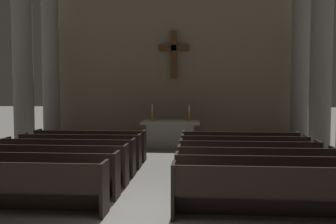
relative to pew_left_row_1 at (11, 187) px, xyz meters
The scene contains 21 objects.
ground_plane 2.33m from the pew_left_row_1, ahead, with size 80.00×80.00×0.00m, color slate.
pew_left_row_1 is the anchor object (origin of this frame).
pew_left_row_2 0.98m from the pew_left_row_1, 90.00° to the left, with size 3.41×0.50×0.95m.
pew_left_row_3 1.96m from the pew_left_row_1, 90.00° to the left, with size 3.41×0.50×0.95m.
pew_left_row_4 2.95m from the pew_left_row_1, 90.00° to the left, with size 3.41×0.50×0.95m.
pew_left_row_5 3.93m from the pew_left_row_1, 90.00° to the left, with size 3.41×0.50×0.95m.
pew_left_row_6 4.91m from the pew_left_row_1, 90.00° to the left, with size 3.41×0.50×0.95m.
pew_right_row_1 4.56m from the pew_left_row_1, ahead, with size 3.41×0.50×0.95m.
pew_right_row_2 4.66m from the pew_left_row_1, 12.16° to the left, with size 3.41×0.50×0.95m.
pew_right_row_3 4.96m from the pew_left_row_1, 23.32° to the left, with size 3.41×0.50×0.95m.
pew_right_row_4 5.43m from the pew_left_row_1, 32.89° to the left, with size 3.41×0.50×0.95m.
pew_right_row_5 6.02m from the pew_left_row_1, 40.77° to the left, with size 3.41×0.50×0.95m.
pew_right_row_6 6.70m from the pew_left_row_1, 47.14° to the left, with size 3.41×0.50×0.95m.
column_left_third 7.17m from the pew_left_row_1, 113.68° to the left, with size 1.02×1.02×6.20m.
column_right_third 9.84m from the pew_left_row_1, 40.27° to the left, with size 1.02×1.02×6.20m.
column_left_fourth 9.35m from the pew_left_row_1, 107.42° to the left, with size 1.02×1.02×6.20m.
column_right_fourth 11.52m from the pew_left_row_1, 49.81° to the left, with size 1.02×1.02×6.20m.
altar 8.04m from the pew_left_row_1, 73.54° to the left, with size 2.20×0.90×1.01m.
candlestick_left 7.91m from the pew_left_row_1, 78.43° to the left, with size 0.16×0.16×0.62m.
candlestick_right 8.30m from the pew_left_row_1, 68.89° to the left, with size 0.16×0.16×0.62m.
apse_with_cross 10.46m from the pew_left_row_1, 76.91° to the left, with size 11.03×0.49×6.63m.
Camera 1 is at (1.00, -6.29, 2.20)m, focal length 39.76 mm.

